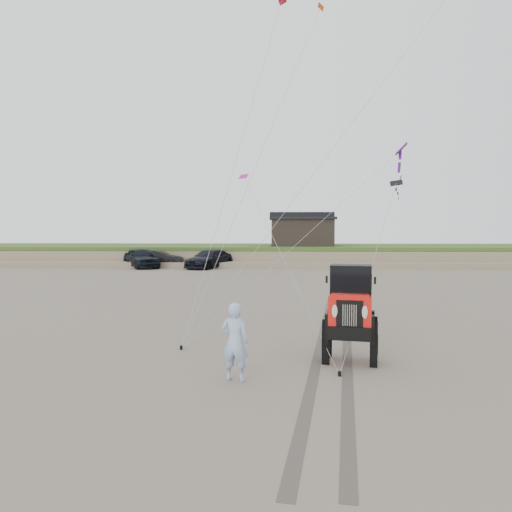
{
  "coord_description": "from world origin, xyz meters",
  "views": [
    {
      "loc": [
        -0.62,
        -13.01,
        3.51
      ],
      "look_at": [
        -1.25,
        3.0,
        2.6
      ],
      "focal_mm": 35.0,
      "sensor_mm": 36.0,
      "label": 1
    }
  ],
  "objects_px": {
    "cabin": "(302,231)",
    "jeep": "(350,324)",
    "truck_a": "(141,258)",
    "truck_b": "(158,259)",
    "truck_c": "(209,259)",
    "man": "(235,342)"
  },
  "relations": [
    {
      "from": "truck_a",
      "to": "cabin",
      "type": "bearing_deg",
      "value": -7.42
    },
    {
      "from": "truck_b",
      "to": "man",
      "type": "xyz_separation_m",
      "value": [
        9.51,
        -32.45,
        0.14
      ]
    },
    {
      "from": "truck_a",
      "to": "truck_c",
      "type": "relative_size",
      "value": 0.94
    },
    {
      "from": "cabin",
      "to": "man",
      "type": "xyz_separation_m",
      "value": [
        -3.54,
        -38.76,
        -2.33
      ]
    },
    {
      "from": "truck_c",
      "to": "jeep",
      "type": "bearing_deg",
      "value": -50.9
    },
    {
      "from": "cabin",
      "to": "jeep",
      "type": "relative_size",
      "value": 1.17
    },
    {
      "from": "cabin",
      "to": "jeep",
      "type": "bearing_deg",
      "value": -91.04
    },
    {
      "from": "truck_a",
      "to": "truck_b",
      "type": "height_order",
      "value": "truck_a"
    },
    {
      "from": "truck_c",
      "to": "man",
      "type": "relative_size",
      "value": 3.06
    },
    {
      "from": "cabin",
      "to": "truck_b",
      "type": "height_order",
      "value": "cabin"
    },
    {
      "from": "truck_b",
      "to": "truck_c",
      "type": "distance_m",
      "value": 4.68
    },
    {
      "from": "truck_a",
      "to": "truck_b",
      "type": "bearing_deg",
      "value": -13.76
    },
    {
      "from": "truck_c",
      "to": "truck_b",
      "type": "bearing_deg",
      "value": -161.46
    },
    {
      "from": "truck_a",
      "to": "truck_b",
      "type": "relative_size",
      "value": 1.13
    },
    {
      "from": "jeep",
      "to": "man",
      "type": "distance_m",
      "value": 3.31
    },
    {
      "from": "cabin",
      "to": "man",
      "type": "distance_m",
      "value": 39.0
    },
    {
      "from": "truck_a",
      "to": "man",
      "type": "xyz_separation_m",
      "value": [
        10.85,
        -31.99,
        0.02
      ]
    },
    {
      "from": "truck_a",
      "to": "truck_c",
      "type": "distance_m",
      "value": 6.0
    },
    {
      "from": "man",
      "to": "cabin",
      "type": "bearing_deg",
      "value": -82.25
    },
    {
      "from": "truck_a",
      "to": "man",
      "type": "bearing_deg",
      "value": -103.87
    },
    {
      "from": "truck_a",
      "to": "truck_b",
      "type": "xyz_separation_m",
      "value": [
        1.34,
        0.46,
        -0.13
      ]
    },
    {
      "from": "truck_a",
      "to": "jeep",
      "type": "distance_m",
      "value": 33.3
    }
  ]
}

